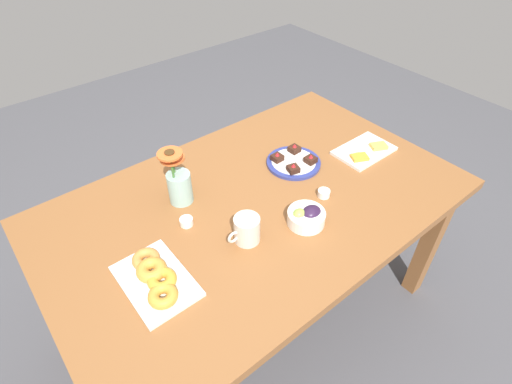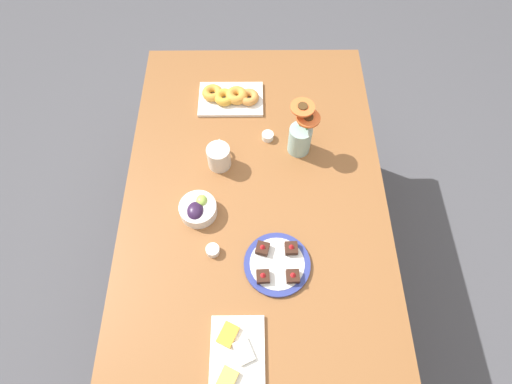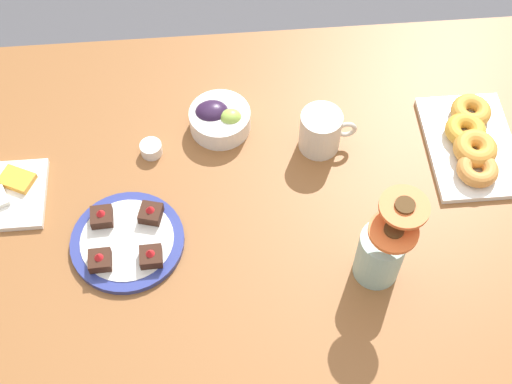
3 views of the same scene
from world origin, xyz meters
TOP-DOWN VIEW (x-y plane):
  - ground_plane at (0.00, 0.00)m, footprint 6.00×6.00m
  - dining_table at (0.00, 0.00)m, footprint 1.60×1.00m
  - coffee_mug at (0.15, 0.14)m, footprint 0.13×0.09m
  - grape_bowl at (-0.06, 0.21)m, footprint 0.14×0.14m
  - cheese_platter at (-0.57, 0.06)m, footprint 0.26×0.17m
  - croissant_platter at (0.48, 0.10)m, footprint 0.19×0.28m
  - jam_cup_honey at (-0.22, 0.15)m, footprint 0.05×0.05m
  - jam_cup_berry at (0.28, -0.05)m, footprint 0.05×0.05m
  - dessert_plate at (-0.27, -0.08)m, footprint 0.23×0.23m
  - flower_vase at (0.22, -0.18)m, footprint 0.11×0.11m

SIDE VIEW (x-z plane):
  - ground_plane at x=0.00m, z-range 0.00..0.00m
  - dining_table at x=0.00m, z-range 0.28..1.02m
  - cheese_platter at x=-0.57m, z-range 0.73..0.76m
  - dessert_plate at x=-0.27m, z-range 0.72..0.78m
  - jam_cup_honey at x=-0.22m, z-range 0.74..0.77m
  - jam_cup_berry at x=0.28m, z-range 0.74..0.77m
  - croissant_platter at x=0.48m, z-range 0.74..0.79m
  - grape_bowl at x=-0.06m, z-range 0.74..0.80m
  - coffee_mug at x=0.15m, z-range 0.74..0.84m
  - flower_vase at x=0.22m, z-range 0.70..0.94m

